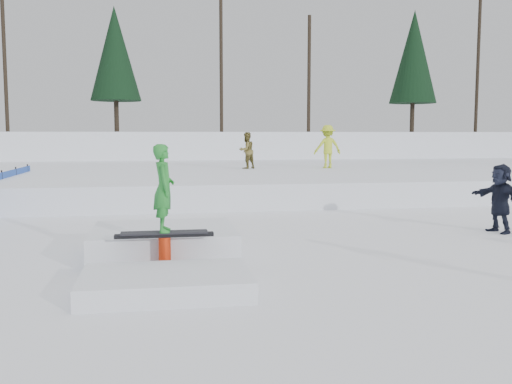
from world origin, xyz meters
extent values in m
plane|color=white|center=(0.00, 0.00, 0.00)|extent=(120.00, 120.00, 0.00)
cube|color=white|center=(0.00, 30.00, 1.20)|extent=(60.00, 14.00, 2.40)
cube|color=white|center=(0.00, 16.00, 0.40)|extent=(50.00, 18.00, 0.80)
cylinder|color=black|center=(-6.50, 10.40, 0.55)|extent=(0.05, 0.05, 1.10)
cylinder|color=black|center=(-6.50, 12.30, 0.55)|extent=(0.05, 0.05, 1.10)
cylinder|color=black|center=(-6.50, 14.20, 0.55)|extent=(0.05, 0.05, 1.10)
cylinder|color=black|center=(-11.00, 30.00, 7.40)|extent=(0.24, 0.24, 10.00)
cylinder|color=black|center=(-4.00, 28.50, 3.40)|extent=(0.30, 0.30, 2.00)
cone|color=black|center=(-4.00, 28.50, 7.38)|extent=(3.20, 3.20, 5.95)
cylinder|color=black|center=(3.00, 30.50, 7.15)|extent=(0.24, 0.24, 9.50)
cylinder|color=black|center=(9.00, 29.50, 6.40)|extent=(0.24, 0.24, 8.00)
cylinder|color=black|center=(16.00, 28.00, 3.40)|extent=(0.30, 0.30, 2.00)
cone|color=black|center=(16.00, 28.00, 7.55)|extent=(3.20, 3.20, 6.30)
cylinder|color=black|center=(22.00, 30.00, 7.65)|extent=(0.24, 0.24, 10.50)
imported|color=brown|center=(2.29, 14.70, 1.58)|extent=(0.95, 0.90, 1.56)
imported|color=#C1D82A|center=(5.85, 14.61, 1.73)|extent=(1.24, 0.75, 1.87)
imported|color=black|center=(6.31, 2.55, 0.80)|extent=(0.72, 1.54, 1.60)
cube|color=white|center=(-1.37, 1.24, 0.27)|extent=(2.60, 2.20, 0.54)
cube|color=white|center=(-1.37, -1.26, 0.15)|extent=(2.40, 1.60, 0.30)
cylinder|color=red|center=(-1.37, -0.06, 0.03)|extent=(0.44, 0.44, 0.06)
cylinder|color=red|center=(-1.37, -0.06, 0.30)|extent=(0.20, 0.20, 0.60)
cube|color=black|center=(-1.37, -0.06, 0.63)|extent=(1.60, 0.16, 0.06)
cube|color=black|center=(-1.37, -0.06, 0.68)|extent=(1.40, 0.28, 0.03)
imported|color=#228B2D|center=(-1.37, -0.06, 1.40)|extent=(0.34, 0.52, 1.42)
camera|label=1|loc=(-1.47, -9.35, 2.27)|focal=40.00mm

